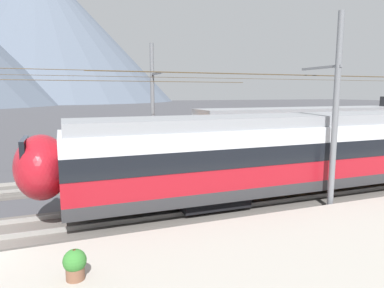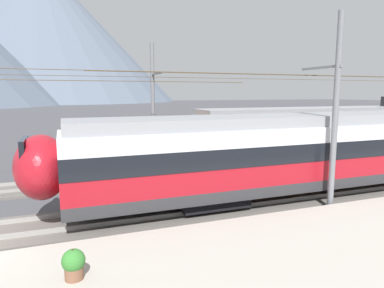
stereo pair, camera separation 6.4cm
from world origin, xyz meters
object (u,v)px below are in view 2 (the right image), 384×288
at_px(train_far_track, 344,131).
at_px(catenary_mast_far_side, 154,105).
at_px(potted_plant_by_shelter, 74,263).
at_px(train_near_platform, 368,145).
at_px(catenary_mast_mid, 333,110).

bearing_deg(train_far_track, catenary_mast_far_side, 171.67).
bearing_deg(train_far_track, potted_plant_by_shelter, -150.50).
bearing_deg(train_near_platform, potted_plant_by_shelter, -162.18).
xyz_separation_m(catenary_mast_far_side, potted_plant_by_shelter, (-5.13, -12.22, -3.27)).
bearing_deg(catenary_mast_far_side, train_far_track, -8.33).
xyz_separation_m(train_far_track, catenary_mast_far_side, (-13.08, 1.92, 1.84)).
height_order(train_far_track, potted_plant_by_shelter, train_far_track).
xyz_separation_m(train_near_platform, catenary_mast_far_side, (-8.99, 7.68, 1.83)).
relative_size(train_near_platform, catenary_mast_far_side, 0.72).
distance_m(catenary_mast_mid, potted_plant_by_shelter, 10.94).
xyz_separation_m(train_near_platform, train_far_track, (4.10, 5.77, -0.01)).
relative_size(train_far_track, catenary_mast_far_side, 0.56).
height_order(train_near_platform, catenary_mast_far_side, catenary_mast_far_side).
distance_m(catenary_mast_mid, catenary_mast_far_side, 10.72).
bearing_deg(potted_plant_by_shelter, catenary_mast_mid, 15.06).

